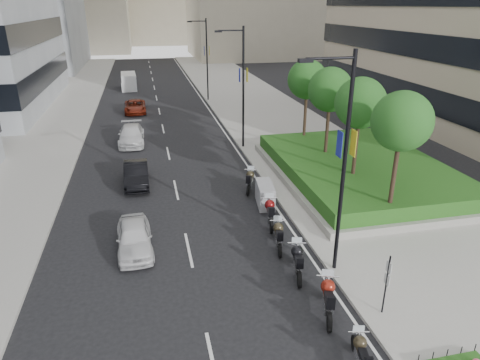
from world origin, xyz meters
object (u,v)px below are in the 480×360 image
object	(u,v)px
motorcycle_3	(279,235)
lamp_post_1	(241,83)
car_a	(134,237)
delivery_van	(129,82)
lamp_post_2	(206,56)
motorcycle_6	(250,181)
motorcycle_5	(265,195)
car_d	(135,107)
parking_sign	(387,282)
car_c	(131,135)
motorcycle_0	(361,354)
motorcycle_2	(298,261)
motorcycle_4	(270,212)
car_b	(136,174)
motorcycle_1	(328,298)
lamp_post_0	(341,157)

from	to	relation	value
motorcycle_3	lamp_post_1	bearing A→B (deg)	6.39
car_a	delivery_van	size ratio (longest dim) A/B	0.80
lamp_post_2	motorcycle_6	size ratio (longest dim) A/B	4.13
motorcycle_5	car_a	xyz separation A→B (m)	(-7.05, -3.28, 0.03)
car_d	lamp_post_2	bearing A→B (deg)	26.35
parking_sign	lamp_post_2	bearing A→B (deg)	90.99
motorcycle_5	car_c	size ratio (longest dim) A/B	0.46
lamp_post_1	motorcycle_6	world-z (taller)	lamp_post_1
motorcycle_0	motorcycle_3	xyz separation A→B (m)	(-0.33, 7.35, 0.07)
motorcycle_6	motorcycle_2	bearing A→B (deg)	-160.49
motorcycle_4	motorcycle_2	bearing A→B (deg)	-170.40
parking_sign	lamp_post_1	bearing A→B (deg)	91.88
lamp_post_1	motorcycle_4	bearing A→B (deg)	-96.05
car_b	lamp_post_1	bearing A→B (deg)	34.89
parking_sign	motorcycle_3	world-z (taller)	parking_sign
car_c	car_d	distance (m)	10.76
motorcycle_5	car_c	xyz separation A→B (m)	(-7.35, 13.35, 0.07)
motorcycle_3	motorcycle_5	bearing A→B (deg)	4.78
delivery_van	motorcycle_3	bearing A→B (deg)	-82.42
parking_sign	motorcycle_6	size ratio (longest dim) A/B	1.15
motorcycle_4	motorcycle_5	xyz separation A→B (m)	(0.35, 2.18, -0.02)
motorcycle_5	motorcycle_6	size ratio (longest dim) A/B	1.01
motorcycle_0	lamp_post_1	bearing A→B (deg)	9.67
motorcycle_4	motorcycle_6	distance (m)	4.39
parking_sign	car_d	bearing A→B (deg)	104.43
motorcycle_0	motorcycle_1	world-z (taller)	motorcycle_1
motorcycle_4	delivery_van	xyz separation A→B (m)	(-7.56, 39.88, 0.29)
motorcycle_3	car_a	world-z (taller)	car_a
motorcycle_0	motorcycle_2	distance (m)	5.14
motorcycle_3	car_b	xyz separation A→B (m)	(-6.36, 9.03, 0.09)
parking_sign	motorcycle_4	bearing A→B (deg)	104.54
parking_sign	motorcycle_2	size ratio (longest dim) A/B	1.08
parking_sign	car_a	distance (m)	10.87
motorcycle_2	car_b	size ratio (longest dim) A/B	0.56
lamp_post_0	lamp_post_1	bearing A→B (deg)	90.00
motorcycle_4	delivery_van	world-z (taller)	delivery_van
motorcycle_0	car_d	distance (m)	36.54
car_a	car_d	bearing A→B (deg)	87.66
motorcycle_4	motorcycle_3	bearing A→B (deg)	-175.16
lamp_post_2	delivery_van	world-z (taller)	lamp_post_2
motorcycle_0	motorcycle_5	xyz separation A→B (m)	(0.28, 11.79, 0.10)
motorcycle_3	car_b	distance (m)	11.05
motorcycle_6	car_a	distance (m)	8.68
motorcycle_3	delivery_van	world-z (taller)	delivery_van
lamp_post_0	motorcycle_2	world-z (taller)	lamp_post_0
lamp_post_0	lamp_post_2	bearing A→B (deg)	90.00
car_b	car_d	xyz separation A→B (m)	(-0.13, 19.51, -0.04)
lamp_post_0	motorcycle_6	distance (m)	10.12
parking_sign	car_d	world-z (taller)	parking_sign
parking_sign	delivery_van	distance (m)	48.43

